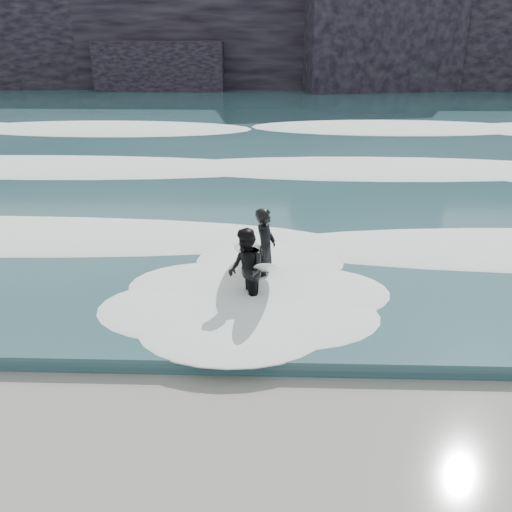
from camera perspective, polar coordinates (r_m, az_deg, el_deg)
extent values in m
cube|color=#27494F|center=(34.71, 0.15, 13.59)|extent=(90.00, 52.00, 0.30)
cube|color=black|center=(51.25, 0.77, 22.03)|extent=(70.00, 9.00, 10.00)
ellipsoid|color=white|center=(15.24, -2.10, 2.33)|extent=(60.00, 3.20, 0.20)
ellipsoid|color=white|center=(21.92, -0.88, 8.80)|extent=(60.00, 4.00, 0.24)
ellipsoid|color=white|center=(30.71, -0.08, 12.94)|extent=(60.00, 4.80, 0.30)
imported|color=black|center=(12.72, 0.93, 0.71)|extent=(0.62, 0.78, 1.89)
ellipsoid|color=silver|center=(12.76, -0.86, 0.97)|extent=(0.67, 2.25, 0.71)
imported|color=black|center=(11.76, -1.01, -1.46)|extent=(0.91, 1.04, 1.80)
ellipsoid|color=white|center=(11.72, 1.04, -1.20)|extent=(0.53, 1.80, 1.04)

